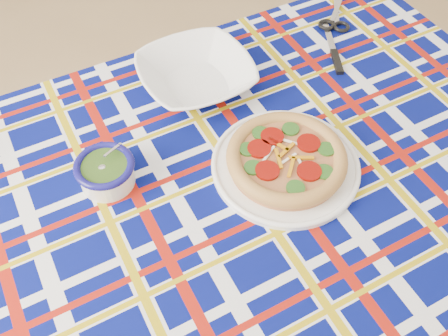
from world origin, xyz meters
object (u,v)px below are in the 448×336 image
object	(u,v)px
main_focaccia_plate	(286,158)
pesto_bowl	(105,171)
dining_table	(215,218)
serving_bowl	(196,75)

from	to	relation	value
main_focaccia_plate	pesto_bowl	world-z (taller)	pesto_bowl
pesto_bowl	main_focaccia_plate	bearing A→B (deg)	-12.34
dining_table	pesto_bowl	bearing A→B (deg)	141.23
pesto_bowl	dining_table	bearing A→B (deg)	-28.76
dining_table	main_focaccia_plate	xyz separation A→B (m)	(0.18, 0.03, 0.11)
pesto_bowl	serving_bowl	bearing A→B (deg)	41.38
dining_table	serving_bowl	distance (m)	0.37
pesto_bowl	serving_bowl	distance (m)	0.36
main_focaccia_plate	serving_bowl	size ratio (longest dim) A/B	1.20
main_focaccia_plate	serving_bowl	xyz separation A→B (m)	(-0.11, 0.32, 0.00)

